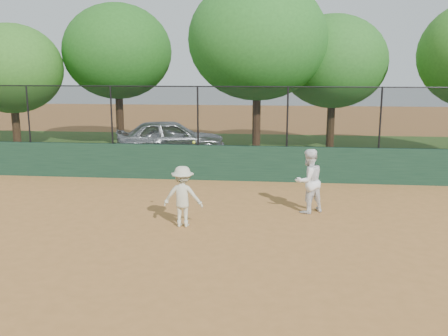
# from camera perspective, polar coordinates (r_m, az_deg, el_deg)

# --- Properties ---
(ground) EXTENTS (80.00, 80.00, 0.00)m
(ground) POSITION_cam_1_polar(r_m,az_deg,el_deg) (11.49, -5.20, -7.98)
(ground) COLOR #AD7037
(ground) RESTS_ON ground
(back_wall) EXTENTS (26.00, 0.20, 1.20)m
(back_wall) POSITION_cam_1_polar(r_m,az_deg,el_deg) (17.06, -1.30, 0.61)
(back_wall) COLOR #1B3D28
(back_wall) RESTS_ON ground
(grass_strip) EXTENTS (36.00, 12.00, 0.01)m
(grass_strip) POSITION_cam_1_polar(r_m,az_deg,el_deg) (23.04, 0.64, 1.96)
(grass_strip) COLOR #284917
(grass_strip) RESTS_ON ground
(parked_car) EXTENTS (5.03, 3.09, 1.60)m
(parked_car) POSITION_cam_1_polar(r_m,az_deg,el_deg) (21.83, -6.13, 3.47)
(parked_car) COLOR #A3A9AC
(parked_car) RESTS_ON ground
(player_second) EXTENTS (1.05, 1.01, 1.71)m
(player_second) POSITION_cam_1_polar(r_m,az_deg,el_deg) (13.38, 9.63, -1.47)
(player_second) COLOR white
(player_second) RESTS_ON ground
(player_main) EXTENTS (0.98, 0.58, 2.14)m
(player_main) POSITION_cam_1_polar(r_m,az_deg,el_deg) (12.11, -4.73, -3.26)
(player_main) COLOR beige
(player_main) RESTS_ON ground
(fence_assembly) EXTENTS (26.00, 0.06, 2.00)m
(fence_assembly) POSITION_cam_1_polar(r_m,az_deg,el_deg) (16.84, -1.42, 6.09)
(fence_assembly) COLOR black
(fence_assembly) RESTS_ON back_wall
(tree_0) EXTENTS (4.64, 4.22, 5.75)m
(tree_0) POSITION_cam_1_polar(r_m,az_deg,el_deg) (24.81, -23.13, 10.39)
(tree_0) COLOR #472D19
(tree_0) RESTS_ON ground
(tree_1) EXTENTS (5.13, 4.66, 6.74)m
(tree_1) POSITION_cam_1_polar(r_m,az_deg,el_deg) (24.54, -12.11, 12.87)
(tree_1) COLOR #3D2615
(tree_1) RESTS_ON ground
(tree_2) EXTENTS (5.82, 5.29, 7.44)m
(tree_2) POSITION_cam_1_polar(r_m,az_deg,el_deg) (21.43, 3.85, 14.40)
(tree_2) COLOR #412717
(tree_2) RESTS_ON ground
(tree_3) EXTENTS (4.82, 4.38, 6.14)m
(tree_3) POSITION_cam_1_polar(r_m,az_deg,el_deg) (23.34, 12.37, 11.78)
(tree_3) COLOR #372312
(tree_3) RESTS_ON ground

